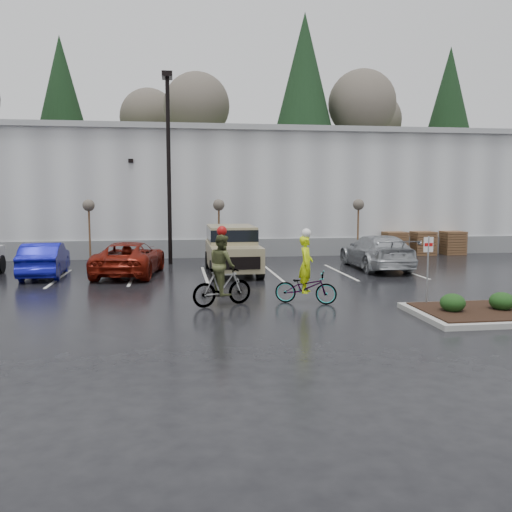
{
  "coord_description": "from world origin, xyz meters",
  "views": [
    {
      "loc": [
        -3.64,
        -15.01,
        3.45
      ],
      "look_at": [
        -0.93,
        3.59,
        1.3
      ],
      "focal_mm": 38.0,
      "sensor_mm": 36.0,
      "label": 1
    }
  ],
  "objects": [
    {
      "name": "shrub_b",
      "position": [
        5.5,
        -1.0,
        0.41
      ],
      "size": [
        0.7,
        0.7,
        0.52
      ],
      "primitive_type": "ellipsoid",
      "color": "black",
      "rests_on": "curb_island"
    },
    {
      "name": "car_red",
      "position": [
        -5.68,
        8.54,
        0.72
      ],
      "size": [
        3.05,
        5.45,
        1.44
      ],
      "primitive_type": "imported",
      "rotation": [
        0.0,
        0.0,
        3.01
      ],
      "color": "maroon",
      "rests_on": "ground"
    },
    {
      "name": "car_blue",
      "position": [
        -9.19,
        8.64,
        0.72
      ],
      "size": [
        1.82,
        4.48,
        1.45
      ],
      "primitive_type": "imported",
      "rotation": [
        0.0,
        0.0,
        3.21
      ],
      "color": "#0B0D81",
      "rests_on": "ground"
    },
    {
      "name": "shrub_a",
      "position": [
        4.0,
        -1.0,
        0.41
      ],
      "size": [
        0.7,
        0.7,
        0.52
      ],
      "primitive_type": "ellipsoid",
      "color": "black",
      "rests_on": "curb_island"
    },
    {
      "name": "wooded_ridge",
      "position": [
        0.0,
        45.0,
        3.0
      ],
      "size": [
        80.0,
        25.0,
        6.0
      ],
      "primitive_type": "cube",
      "color": "#293D19",
      "rests_on": "ground"
    },
    {
      "name": "warehouse",
      "position": [
        0.0,
        21.99,
        3.65
      ],
      "size": [
        60.5,
        15.5,
        7.2
      ],
      "color": "#ADAFB2",
      "rests_on": "ground"
    },
    {
      "name": "cyclist_olive",
      "position": [
        -2.29,
        1.5,
        0.9
      ],
      "size": [
        1.99,
        1.22,
        2.49
      ],
      "rotation": [
        0.0,
        0.0,
        1.94
      ],
      "color": "#3F3F44",
      "rests_on": "ground"
    },
    {
      "name": "suv_tan",
      "position": [
        -1.26,
        8.48,
        1.03
      ],
      "size": [
        2.2,
        5.1,
        2.06
      ],
      "primitive_type": null,
      "color": "gray",
      "rests_on": "ground"
    },
    {
      "name": "cyclist_hivis",
      "position": [
        0.36,
        1.5,
        0.74
      ],
      "size": [
        2.08,
        1.37,
        2.38
      ],
      "rotation": [
        0.0,
        0.0,
        1.19
      ],
      "color": "#3F3F44",
      "rests_on": "ground"
    },
    {
      "name": "lamppost",
      "position": [
        -4.0,
        12.0,
        5.69
      ],
      "size": [
        0.5,
        1.0,
        9.22
      ],
      "color": "black",
      "rests_on": "ground"
    },
    {
      "name": "sapling_west",
      "position": [
        -8.0,
        13.0,
        2.73
      ],
      "size": [
        0.6,
        0.6,
        3.2
      ],
      "color": "#502E20",
      "rests_on": "ground"
    },
    {
      "name": "car_far_silver",
      "position": [
        5.49,
        8.89,
        0.79
      ],
      "size": [
        2.25,
        5.45,
        1.58
      ],
      "primitive_type": "imported",
      "rotation": [
        0.0,
        0.0,
        3.14
      ],
      "color": "#AFB2B7",
      "rests_on": "ground"
    },
    {
      "name": "sapling_east",
      "position": [
        6.0,
        13.0,
        2.73
      ],
      "size": [
        0.6,
        0.6,
        3.2
      ],
      "color": "#502E20",
      "rests_on": "ground"
    },
    {
      "name": "pallet_stack_b",
      "position": [
        10.2,
        14.0,
        0.68
      ],
      "size": [
        1.2,
        1.2,
        1.35
      ],
      "primitive_type": "cube",
      "color": "#502E20",
      "rests_on": "ground"
    },
    {
      "name": "pallet_stack_a",
      "position": [
        8.5,
        14.0,
        0.68
      ],
      "size": [
        1.2,
        1.2,
        1.35
      ],
      "primitive_type": "cube",
      "color": "#502E20",
      "rests_on": "ground"
    },
    {
      "name": "sapling_mid",
      "position": [
        -1.5,
        13.0,
        2.73
      ],
      "size": [
        0.6,
        0.6,
        3.2
      ],
      "color": "#502E20",
      "rests_on": "ground"
    },
    {
      "name": "ground",
      "position": [
        0.0,
        0.0,
        0.0
      ],
      "size": [
        120.0,
        120.0,
        0.0
      ],
      "primitive_type": "plane",
      "color": "black",
      "rests_on": "ground"
    },
    {
      "name": "pallet_stack_c",
      "position": [
        12.0,
        14.0,
        0.68
      ],
      "size": [
        1.2,
        1.2,
        1.35
      ],
      "primitive_type": "cube",
      "color": "#502E20",
      "rests_on": "ground"
    },
    {
      "name": "fire_lane_sign",
      "position": [
        3.8,
        0.2,
        1.41
      ],
      "size": [
        0.3,
        0.05,
        2.2
      ],
      "color": "gray",
      "rests_on": "ground"
    }
  ]
}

